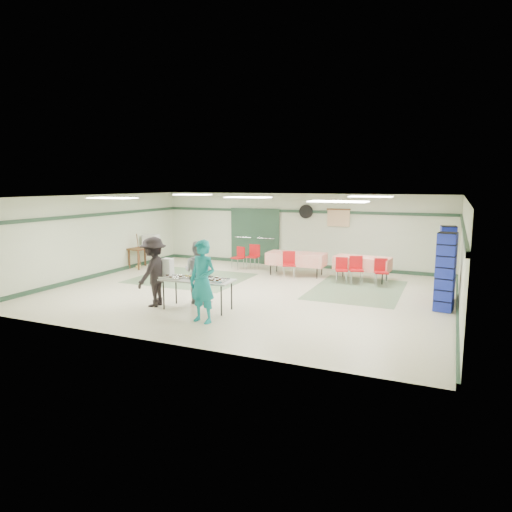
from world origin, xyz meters
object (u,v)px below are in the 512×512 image
at_px(volunteer_dark, 154,272).
at_px(office_printer, 151,240).
at_px(chair_b, 342,267).
at_px(serving_table, 197,281).
at_px(crate_stack_blue_a, 446,263).
at_px(crate_stack_blue_b, 445,272).
at_px(dining_table_b, 296,258).
at_px(chair_loose_a, 254,254).
at_px(volunteer_grey, 198,272).
at_px(volunteer_teal, 203,281).
at_px(printer_table, 142,250).
at_px(dining_table_a, 362,263).
at_px(chair_a, 356,267).
at_px(broom, 139,250).
at_px(crate_stack_red, 445,285).
at_px(chair_loose_b, 239,255).
at_px(chair_d, 289,262).
at_px(chair_c, 381,269).

distance_m(volunteer_dark, office_printer, 5.99).
relative_size(volunteer_dark, chair_b, 2.21).
bearing_deg(chair_b, serving_table, -135.71).
bearing_deg(crate_stack_blue_a, crate_stack_blue_b, -90.00).
xyz_separation_m(dining_table_b, chair_loose_a, (-1.78, 0.49, -0.03)).
distance_m(volunteer_grey, volunteer_dark, 1.11).
relative_size(volunteer_teal, printer_table, 1.80).
distance_m(volunteer_dark, dining_table_b, 5.55).
bearing_deg(dining_table_a, volunteer_dark, -123.61).
bearing_deg(serving_table, crate_stack_blue_a, 29.35).
relative_size(chair_a, broom, 0.69).
bearing_deg(crate_stack_red, chair_loose_b, 161.41).
bearing_deg(crate_stack_blue_b, chair_d, 155.06).
distance_m(crate_stack_blue_a, broom, 10.40).
distance_m(dining_table_b, chair_loose_a, 1.85).
height_order(serving_table, chair_a, chair_a).
height_order(crate_stack_red, office_printer, office_printer).
bearing_deg(volunteer_dark, chair_b, 140.39).
relative_size(volunteer_teal, chair_d, 2.11).
height_order(volunteer_teal, chair_a, volunteer_teal).
bearing_deg(chair_d, volunteer_dark, -134.25).
height_order(chair_a, broom, broom).
relative_size(chair_a, chair_b, 1.09).
xyz_separation_m(volunteer_grey, volunteer_dark, (-0.87, -0.68, 0.06)).
bearing_deg(printer_table, dining_table_a, 16.73).
relative_size(volunteer_grey, crate_stack_red, 1.61).
distance_m(volunteer_teal, broom, 7.32).
distance_m(volunteer_teal, crate_stack_red, 6.21).
bearing_deg(dining_table_b, dining_table_a, -1.56).
bearing_deg(dining_table_a, broom, -166.92).
xyz_separation_m(chair_a, office_printer, (-7.75, 0.20, 0.43)).
xyz_separation_m(chair_b, chair_c, (1.20, 0.00, 0.03)).
bearing_deg(volunteer_grey, chair_c, -133.87).
bearing_deg(dining_table_b, chair_loose_a, 163.19).
relative_size(chair_d, crate_stack_blue_a, 0.44).
bearing_deg(chair_a, chair_d, 161.88).
xyz_separation_m(chair_d, printer_table, (-5.57, -0.39, 0.11)).
bearing_deg(crate_stack_red, volunteer_dark, -155.16).
bearing_deg(chair_d, broom, 163.56).
xyz_separation_m(chair_a, broom, (-7.83, -0.45, 0.12)).
xyz_separation_m(dining_table_a, chair_c, (0.67, -0.57, -0.06)).
distance_m(crate_stack_red, office_printer, 10.45).
bearing_deg(printer_table, crate_stack_blue_b, -0.24).
height_order(chair_b, chair_c, chair_c).
height_order(dining_table_a, chair_b, chair_b).
relative_size(crate_stack_blue_b, office_printer, 3.62).
bearing_deg(chair_a, serving_table, -141.92).
relative_size(dining_table_a, broom, 1.43).
relative_size(chair_b, printer_table, 0.77).
xyz_separation_m(chair_c, crate_stack_red, (1.81, -1.49, -0.00)).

